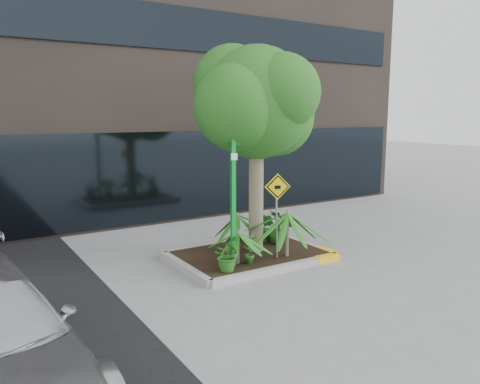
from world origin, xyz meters
TOP-DOWN VIEW (x-y plane):
  - ground at (0.00, 0.00)m, footprint 80.00×80.00m
  - planter at (0.23, 0.27)m, footprint 3.35×2.36m
  - tree at (0.40, 0.38)m, footprint 3.14×2.78m
  - palm_front at (0.73, -0.36)m, footprint 1.15×1.15m
  - palm_left at (-0.43, -0.21)m, footprint 0.79×0.79m
  - palm_back at (0.21, 0.82)m, footprint 0.91×0.91m
  - shrub_a at (-0.88, -0.48)m, footprint 0.76×0.76m
  - shrub_b at (1.16, 0.56)m, footprint 0.53×0.53m
  - shrub_c at (-0.23, -0.35)m, footprint 0.35×0.35m
  - shrub_d at (1.02, 0.81)m, footprint 0.46×0.46m
  - street_sign_post at (-0.53, -0.25)m, footprint 0.91×0.95m
  - cattle_sign at (0.48, -0.32)m, footprint 0.52×0.23m

SIDE VIEW (x-z plane):
  - ground at x=0.00m, z-range 0.00..0.00m
  - planter at x=0.23m, z-range 0.03..0.18m
  - shrub_a at x=-0.88m, z-range 0.15..0.79m
  - shrub_c at x=-0.23m, z-range 0.15..0.79m
  - shrub_d at x=1.02m, z-range 0.15..0.84m
  - shrub_b at x=1.16m, z-range 0.15..0.96m
  - palm_left at x=-0.43m, z-range 0.36..1.24m
  - palm_back at x=0.21m, z-range 0.40..1.41m
  - palm_front at x=0.73m, z-range 0.47..1.74m
  - cattle_sign at x=0.48m, z-range 0.47..2.29m
  - street_sign_post at x=-0.53m, z-range 0.37..3.46m
  - tree at x=0.40m, z-range 1.08..5.79m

